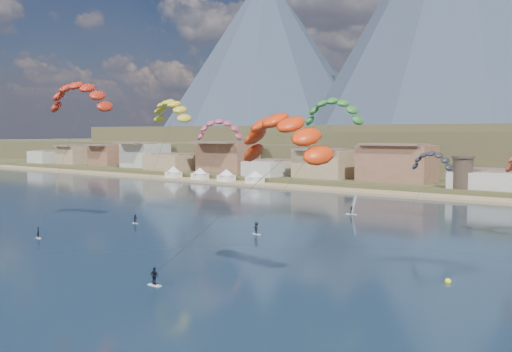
% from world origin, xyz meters
% --- Properties ---
extents(ground, '(2400.00, 2400.00, 0.00)m').
position_xyz_m(ground, '(0.00, 0.00, 0.00)').
color(ground, black).
rests_on(ground, ground).
extents(beach, '(2200.00, 12.00, 0.90)m').
position_xyz_m(beach, '(0.00, 106.00, 0.25)').
color(beach, tan).
rests_on(beach, ground).
extents(town, '(400.00, 24.00, 12.00)m').
position_xyz_m(town, '(-40.00, 122.00, 8.00)').
color(town, beige).
rests_on(town, ground).
extents(watchtower, '(5.82, 5.82, 8.60)m').
position_xyz_m(watchtower, '(5.00, 114.00, 6.37)').
color(watchtower, '#47382D').
rests_on(watchtower, ground).
extents(beach_tents, '(43.40, 6.40, 5.00)m').
position_xyz_m(beach_tents, '(-76.25, 106.00, 3.71)').
color(beach_tents, white).
rests_on(beach_tents, ground).
extents(kitesurfer_red, '(13.17, 17.08, 27.84)m').
position_xyz_m(kitesurfer_red, '(-33.47, 24.07, 23.84)').
color(kitesurfer_red, silver).
rests_on(kitesurfer_red, ground).
extents(kitesurfer_yellow, '(10.81, 13.08, 24.45)m').
position_xyz_m(kitesurfer_yellow, '(-28.22, 41.23, 21.52)').
color(kitesurfer_yellow, silver).
rests_on(kitesurfer_yellow, ground).
extents(kitesurfer_orange, '(17.91, 13.68, 22.06)m').
position_xyz_m(kitesurfer_orange, '(18.13, 13.59, 16.91)').
color(kitesurfer_orange, silver).
rests_on(kitesurfer_orange, ground).
extents(kitesurfer_green, '(12.28, 18.44, 25.71)m').
position_xyz_m(kitesurfer_green, '(2.59, 50.72, 20.96)').
color(kitesurfer_green, silver).
rests_on(kitesurfer_green, ground).
extents(distant_kite_pink, '(10.89, 8.68, 21.26)m').
position_xyz_m(distant_kite_pink, '(-28.37, 55.67, 18.10)').
color(distant_kite_pink, '#262626').
rests_on(distant_kite_pink, ground).
extents(distant_kite_dark, '(8.31, 5.65, 15.07)m').
position_xyz_m(distant_kite_dark, '(13.48, 69.73, 11.92)').
color(distant_kite_dark, '#262626').
rests_on(distant_kite_dark, ground).
extents(windsurfer, '(2.29, 2.49, 4.01)m').
position_xyz_m(windsurfer, '(-1.57, 66.05, 1.27)').
color(windsurfer, silver).
rests_on(windsurfer, ground).
extents(buoy, '(0.73, 0.73, 0.73)m').
position_xyz_m(buoy, '(32.59, 24.98, 0.13)').
color(buoy, yellow).
rests_on(buoy, ground).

